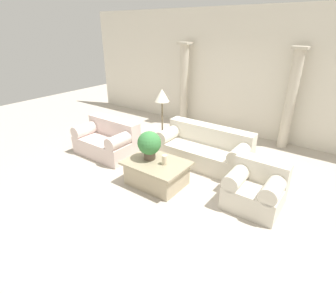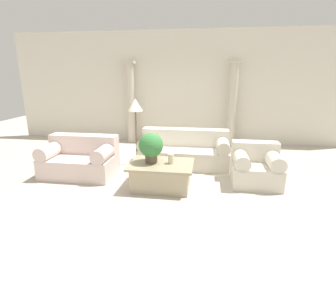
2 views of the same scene
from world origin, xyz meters
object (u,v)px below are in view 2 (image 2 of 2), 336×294
Objects in this scene: coffee_table at (161,175)px; floor_lamp at (135,109)px; sofa_long at (184,151)px; potted_plant at (151,146)px; armchair at (256,166)px; loveseat at (80,159)px.

coffee_table is 0.76× the size of floor_lamp.
sofa_long reaches higher than coffee_table.
sofa_long is at bearing 68.65° from potted_plant.
sofa_long is 1.33m from coffee_table.
armchair is at bearing -17.08° from floor_lamp.
sofa_long is 1.31× the size of floor_lamp.
loveseat is (-2.04, -0.91, 0.01)m from sofa_long.
coffee_table is (-0.30, -1.29, -0.09)m from sofa_long.
floor_lamp is 2.76m from armchair.
coffee_table is 1.76m from floor_lamp.
loveseat is 0.95× the size of floor_lamp.
sofa_long is at bearing 76.95° from coffee_table.
potted_plant is 1.99m from armchair.
coffee_table is 1.77m from armchair.
floor_lamp reaches higher than loveseat.
potted_plant is at bearing -167.87° from armchair.
loveseat is at bearing 167.56° from coffee_table.
potted_plant is at bearing -111.35° from sofa_long.
loveseat is at bearing -155.95° from sofa_long.
potted_plant is 0.36× the size of floor_lamp.
sofa_long is at bearing 4.21° from floor_lamp.
armchair reaches higher than coffee_table.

